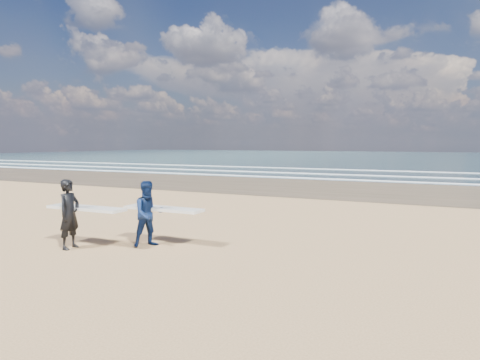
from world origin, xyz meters
The scene contains 2 objects.
surfer_near centered at (0.18, 0.38, 0.88)m, with size 2.21×0.97×1.73m.
surfer_far centered at (1.78, 1.42, 0.84)m, with size 2.20×1.13×1.67m.
Camera 1 is at (8.54, -7.25, 2.64)m, focal length 32.00 mm.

